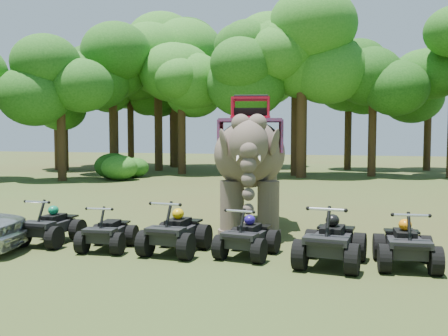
# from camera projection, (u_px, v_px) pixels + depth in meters

# --- Properties ---
(ground) EXTENTS (110.00, 110.00, 0.00)m
(ground) POSITION_uv_depth(u_px,v_px,m) (212.00, 240.00, 13.67)
(ground) COLOR #47381E
(ground) RESTS_ON ground
(elephant) EXTENTS (3.09, 5.22, 4.11)m
(elephant) POSITION_uv_depth(u_px,v_px,m) (250.00, 162.00, 15.23)
(elephant) COLOR brown
(elephant) RESTS_ON ground
(atv_0) EXTENTS (1.21, 1.66, 1.23)m
(atv_0) POSITION_uv_depth(u_px,v_px,m) (50.00, 221.00, 13.19)
(atv_0) COLOR black
(atv_0) RESTS_ON ground
(atv_1) EXTENTS (1.29, 1.65, 1.14)m
(atv_1) POSITION_uv_depth(u_px,v_px,m) (108.00, 227.00, 12.53)
(atv_1) COLOR black
(atv_1) RESTS_ON ground
(atv_2) EXTENTS (1.38, 1.84, 1.32)m
(atv_2) POSITION_uv_depth(u_px,v_px,m) (175.00, 226.00, 12.19)
(atv_2) COLOR black
(atv_2) RESTS_ON ground
(atv_3) EXTENTS (1.38, 1.76, 1.19)m
(atv_3) POSITION_uv_depth(u_px,v_px,m) (248.00, 231.00, 11.85)
(atv_3) COLOR black
(atv_3) RESTS_ON ground
(atv_4) EXTENTS (1.55, 2.00, 1.38)m
(atv_4) POSITION_uv_depth(u_px,v_px,m) (331.00, 234.00, 11.01)
(atv_4) COLOR black
(atv_4) RESTS_ON ground
(atv_5) EXTENTS (1.38, 1.81, 1.27)m
(atv_5) POSITION_uv_depth(u_px,v_px,m) (406.00, 238.00, 10.88)
(atv_5) COLOR black
(atv_5) RESTS_ON ground
(tree_0) EXTENTS (6.25, 6.25, 8.93)m
(tree_0) POSITION_uv_depth(u_px,v_px,m) (303.00, 110.00, 32.95)
(tree_0) COLOR #195114
(tree_0) RESTS_ON ground
(tree_1) EXTENTS (5.80, 5.80, 8.28)m
(tree_1) POSITION_uv_depth(u_px,v_px,m) (373.00, 115.00, 33.57)
(tree_1) COLOR #195114
(tree_1) RESTS_ON ground
(tree_25) EXTENTS (5.26, 5.26, 7.51)m
(tree_25) POSITION_uv_depth(u_px,v_px,m) (61.00, 120.00, 30.45)
(tree_25) COLOR #195114
(tree_25) RESTS_ON ground
(tree_26) EXTENTS (6.66, 6.66, 9.51)m
(tree_26) POSITION_uv_depth(u_px,v_px,m) (113.00, 108.00, 36.41)
(tree_26) COLOR #195114
(tree_26) RESTS_ON ground
(tree_27) EXTENTS (6.20, 6.20, 8.86)m
(tree_27) POSITION_uv_depth(u_px,v_px,m) (182.00, 112.00, 35.43)
(tree_27) COLOR #195114
(tree_27) RESTS_ON ground
(tree_28) EXTENTS (6.65, 6.65, 9.50)m
(tree_28) POSITION_uv_depth(u_px,v_px,m) (243.00, 106.00, 33.49)
(tree_28) COLOR #195114
(tree_28) RESTS_ON ground
(tree_29) EXTENTS (5.02, 5.02, 7.17)m
(tree_29) POSITION_uv_depth(u_px,v_px,m) (65.00, 125.00, 38.89)
(tree_29) COLOR #195114
(tree_29) RESTS_ON ground
(tree_30) EXTENTS (6.07, 6.07, 8.67)m
(tree_30) POSITION_uv_depth(u_px,v_px,m) (428.00, 115.00, 38.88)
(tree_30) COLOR #195114
(tree_30) RESTS_ON ground
(tree_31) EXTENTS (5.55, 5.55, 7.93)m
(tree_31) POSITION_uv_depth(u_px,v_px,m) (57.00, 120.00, 39.73)
(tree_31) COLOR #195114
(tree_31) RESTS_ON ground
(tree_32) EXTENTS (7.53, 7.53, 10.76)m
(tree_32) POSITION_uv_depth(u_px,v_px,m) (301.00, 96.00, 32.56)
(tree_32) COLOR #195114
(tree_32) RESTS_ON ground
(tree_33) EXTENTS (7.28, 7.28, 10.40)m
(tree_33) POSITION_uv_depth(u_px,v_px,m) (296.00, 100.00, 34.18)
(tree_33) COLOR #195114
(tree_33) RESTS_ON ground
(tree_34) EXTENTS (5.83, 5.83, 8.33)m
(tree_34) POSITION_uv_depth(u_px,v_px,m) (348.00, 118.00, 39.75)
(tree_34) COLOR #195114
(tree_34) RESTS_ON ground
(tree_35) EXTENTS (7.57, 7.57, 10.81)m
(tree_35) POSITION_uv_depth(u_px,v_px,m) (175.00, 104.00, 42.47)
(tree_35) COLOR #195114
(tree_35) RESTS_ON ground
(tree_36) EXTENTS (5.34, 5.34, 7.63)m
(tree_36) POSITION_uv_depth(u_px,v_px,m) (173.00, 123.00, 43.45)
(tree_36) COLOR #195114
(tree_36) RESTS_ON ground
(tree_37) EXTENTS (6.12, 6.12, 8.74)m
(tree_37) POSITION_uv_depth(u_px,v_px,m) (255.00, 116.00, 41.90)
(tree_37) COLOR #195114
(tree_37) RESTS_ON ground
(tree_38) EXTENTS (7.57, 7.57, 10.82)m
(tree_38) POSITION_uv_depth(u_px,v_px,m) (158.00, 101.00, 38.69)
(tree_38) COLOR #195114
(tree_38) RESTS_ON ground
(tree_39) EXTENTS (5.61, 5.61, 8.02)m
(tree_39) POSITION_uv_depth(u_px,v_px,m) (131.00, 120.00, 42.30)
(tree_39) COLOR #195114
(tree_39) RESTS_ON ground
(tree_40) EXTENTS (7.17, 7.17, 10.24)m
(tree_40) POSITION_uv_depth(u_px,v_px,m) (115.00, 109.00, 44.98)
(tree_40) COLOR #195114
(tree_40) RESTS_ON ground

